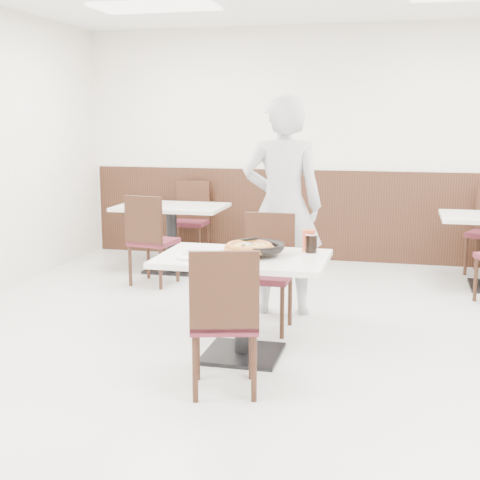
% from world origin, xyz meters
% --- Properties ---
extents(floor, '(7.00, 7.00, 0.00)m').
position_xyz_m(floor, '(0.00, 0.00, 0.00)').
color(floor, beige).
rests_on(floor, ground).
extents(wall_back, '(6.00, 0.04, 2.80)m').
position_xyz_m(wall_back, '(0.00, 3.50, 1.40)').
color(wall_back, beige).
rests_on(wall_back, floor).
extents(wainscot_back, '(5.90, 0.03, 1.10)m').
position_xyz_m(wainscot_back, '(0.00, 3.48, 0.55)').
color(wainscot_back, black).
rests_on(wainscot_back, floor).
extents(fluo_panel_c, '(1.20, 0.60, 0.02)m').
position_xyz_m(fluo_panel_c, '(-1.50, 1.80, 2.78)').
color(fluo_panel_c, silver).
rests_on(fluo_panel_c, ceiling).
extents(main_table, '(1.21, 0.81, 0.75)m').
position_xyz_m(main_table, '(-0.19, -0.03, 0.38)').
color(main_table, white).
rests_on(main_table, floor).
extents(chair_near, '(0.52, 0.52, 0.95)m').
position_xyz_m(chair_near, '(-0.15, -0.67, 0.47)').
color(chair_near, black).
rests_on(chair_near, floor).
extents(chair_far, '(0.42, 0.42, 0.95)m').
position_xyz_m(chair_far, '(-0.16, 0.60, 0.47)').
color(chair_far, black).
rests_on(chair_far, floor).
extents(trivet, '(0.11, 0.11, 0.04)m').
position_xyz_m(trivet, '(-0.11, -0.02, 0.77)').
color(trivet, black).
rests_on(trivet, main_table).
extents(pizza_pan, '(0.38, 0.38, 0.01)m').
position_xyz_m(pizza_pan, '(-0.10, 0.01, 0.79)').
color(pizza_pan, black).
rests_on(pizza_pan, trivet).
extents(pizza, '(0.36, 0.36, 0.02)m').
position_xyz_m(pizza, '(-0.14, -0.04, 0.81)').
color(pizza, '#B9712E').
rests_on(pizza, pizza_pan).
extents(pizza_server, '(0.09, 0.10, 0.00)m').
position_xyz_m(pizza_server, '(-0.15, -0.03, 0.84)').
color(pizza_server, white).
rests_on(pizza_server, pizza).
extents(napkin, '(0.18, 0.18, 0.00)m').
position_xyz_m(napkin, '(-0.57, -0.16, 0.75)').
color(napkin, white).
rests_on(napkin, main_table).
extents(side_plate, '(0.17, 0.17, 0.01)m').
position_xyz_m(side_plate, '(-0.55, -0.19, 0.76)').
color(side_plate, white).
rests_on(side_plate, napkin).
extents(fork, '(0.05, 0.17, 0.00)m').
position_xyz_m(fork, '(-0.57, -0.11, 0.77)').
color(fork, white).
rests_on(fork, side_plate).
extents(cola_glass, '(0.08, 0.08, 0.13)m').
position_xyz_m(cola_glass, '(0.27, 0.21, 0.81)').
color(cola_glass, black).
rests_on(cola_glass, main_table).
extents(red_cup, '(0.09, 0.09, 0.16)m').
position_xyz_m(red_cup, '(0.25, 0.25, 0.83)').
color(red_cup, '#C14423').
rests_on(red_cup, main_table).
extents(diner_person, '(0.77, 0.57, 1.92)m').
position_xyz_m(diner_person, '(-0.11, 1.14, 0.96)').
color(diner_person, '#B8B8BD').
rests_on(diner_person, floor).
extents(bg_table_left, '(1.27, 0.90, 0.75)m').
position_xyz_m(bg_table_left, '(-1.63, 2.50, 0.38)').
color(bg_table_left, white).
rests_on(bg_table_left, floor).
extents(bg_chair_left_near, '(0.48, 0.48, 0.95)m').
position_xyz_m(bg_chair_left_near, '(-1.59, 1.85, 0.47)').
color(bg_chair_left_near, black).
rests_on(bg_chair_left_near, floor).
extents(bg_chair_left_far, '(0.42, 0.42, 0.95)m').
position_xyz_m(bg_chair_left_far, '(-1.63, 3.15, 0.47)').
color(bg_chair_left_far, black).
rests_on(bg_chair_left_far, floor).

